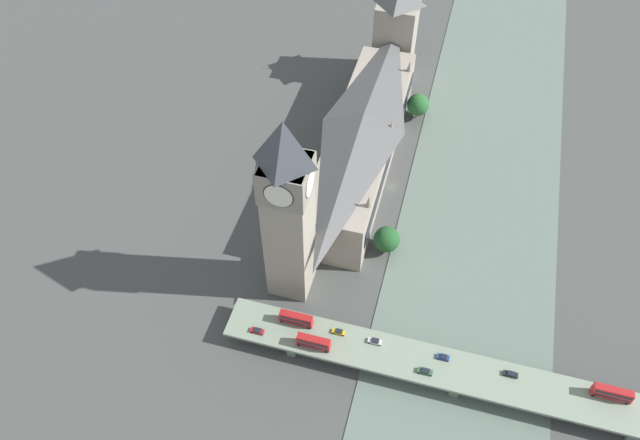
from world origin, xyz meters
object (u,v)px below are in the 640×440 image
at_px(car_northbound_mid, 257,331).
at_px(parliament_hall, 363,141).
at_px(double_decker_bus_rear, 314,342).
at_px(car_northbound_tail, 443,357).
at_px(car_southbound_mid, 375,341).
at_px(double_decker_bus_mid, 612,393).
at_px(car_northbound_lead, 511,374).
at_px(clock_tower, 288,208).
at_px(double_decker_bus_lead, 296,318).
at_px(car_southbound_extra, 425,371).
at_px(car_southbound_lead, 339,332).
at_px(road_bridge, 458,372).
at_px(victoria_tower, 395,32).

bearing_deg(car_northbound_mid, parliament_hall, -99.14).
relative_size(double_decker_bus_rear, car_northbound_tail, 2.83).
distance_m(double_decker_bus_rear, car_northbound_tail, 41.74).
bearing_deg(car_southbound_mid, car_northbound_tail, -179.38).
bearing_deg(double_decker_bus_mid, car_northbound_tail, 0.50).
distance_m(car_northbound_lead, car_northbound_tail, 21.21).
distance_m(clock_tower, double_decker_bus_rear, 44.23).
xyz_separation_m(double_decker_bus_lead, car_southbound_extra, (-44.23, 6.48, -1.88)).
height_order(parliament_hall, car_southbound_lead, parliament_hall).
bearing_deg(double_decker_bus_rear, car_southbound_mid, -160.69).
bearing_deg(parliament_hall, car_northbound_tail, 118.83).
height_order(parliament_hall, car_southbound_extra, parliament_hall).
distance_m(parliament_hall, double_decker_bus_rear, 90.54).
bearing_deg(car_northbound_tail, clock_tower, -18.69).
distance_m(double_decker_bus_rear, car_southbound_mid, 20.09).
xyz_separation_m(double_decker_bus_rear, car_northbound_mid, (19.26, -0.13, -1.96)).
xyz_separation_m(parliament_hall, car_northbound_tail, (-45.89, 83.37, -7.90)).
height_order(car_northbound_lead, car_southbound_lead, car_southbound_lead).
bearing_deg(road_bridge, car_southbound_mid, -6.01).
bearing_deg(road_bridge, victoria_tower, -71.46).
height_order(parliament_hall, road_bridge, parliament_hall).
bearing_deg(clock_tower, victoria_tower, -94.65).
height_order(car_northbound_lead, car_southbound_extra, car_southbound_extra).
xyz_separation_m(double_decker_bus_mid, car_southbound_extra, (55.84, 6.91, -2.04)).
height_order(car_southbound_lead, car_southbound_extra, car_southbound_extra).
xyz_separation_m(car_northbound_mid, car_southbound_mid, (-38.13, -6.48, 0.02)).
bearing_deg(car_southbound_mid, car_northbound_mid, 9.64).
bearing_deg(car_northbound_tail, victoria_tower, -72.94).
height_order(car_northbound_mid, car_southbound_lead, car_northbound_mid).
bearing_deg(victoria_tower, double_decker_bus_rear, 91.76).
relative_size(clock_tower, car_southbound_mid, 16.68).
bearing_deg(car_northbound_mid, car_southbound_extra, -179.73).
bearing_deg(road_bridge, car_northbound_mid, 3.12).
bearing_deg(car_southbound_extra, clock_tower, -26.32).
distance_m(victoria_tower, car_northbound_mid, 157.94).
bearing_deg(car_southbound_lead, car_northbound_mid, 14.60).
xyz_separation_m(car_northbound_lead, car_northbound_mid, (81.60, 6.45, 0.02)).
distance_m(double_decker_bus_mid, car_southbound_lead, 85.49).
xyz_separation_m(clock_tower, road_bridge, (-61.86, 22.27, -36.07)).
xyz_separation_m(clock_tower, double_decker_bus_mid, (-107.57, 18.68, -32.18)).
relative_size(clock_tower, car_northbound_mid, 17.06).
bearing_deg(road_bridge, double_decker_bus_rear, 4.57).
height_order(clock_tower, double_decker_bus_rear, clock_tower).
height_order(victoria_tower, road_bridge, victoria_tower).
relative_size(double_decker_bus_rear, car_southbound_mid, 2.43).
xyz_separation_m(car_northbound_lead, car_southbound_extra, (26.04, 6.19, 0.05)).
distance_m(double_decker_bus_lead, car_southbound_mid, 26.87).
xyz_separation_m(double_decker_bus_lead, car_southbound_lead, (-14.61, -0.01, -1.91)).
bearing_deg(double_decker_bus_lead, parliament_hall, -92.18).
bearing_deg(double_decker_bus_mid, double_decker_bus_rear, 4.53).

